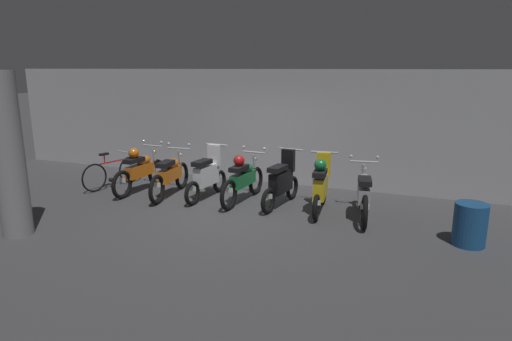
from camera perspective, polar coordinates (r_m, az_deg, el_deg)
The scene contains 12 objects.
ground_plane at distance 9.01m, azimuth -3.45°, elevation -5.35°, with size 80.00×80.00×0.00m, color #424244.
back_wall at distance 11.12m, azimuth 2.16°, elevation 5.77°, with size 16.00×0.30×2.84m, color #ADADB2.
motorbike_slot_0 at distance 10.66m, azimuth -14.92°, elevation 0.11°, with size 0.59×1.95×1.15m.
motorbike_slot_1 at distance 10.15m, azimuth -11.15°, elevation -0.55°, with size 0.59×1.95×1.15m.
motorbike_slot_2 at distance 9.83m, azimuth -6.40°, elevation -0.63°, with size 0.56×1.68×1.18m.
motorbike_slot_3 at distance 9.50m, azimuth -1.68°, elevation -1.03°, with size 0.59×1.95×1.15m.
motorbike_slot_4 at distance 9.24m, azimuth 3.38°, elevation -1.48°, with size 0.56×1.68×1.18m.
motorbike_slot_5 at distance 8.92m, azimuth 8.46°, elevation -1.87°, with size 0.56×1.68×1.18m.
motorbike_slot_6 at distance 8.76m, azimuth 13.89°, elevation -2.91°, with size 0.59×1.94×1.15m.
bicycle at distance 11.27m, azimuth -18.23°, elevation -0.27°, with size 0.57×1.69×0.89m.
support_pillar at distance 8.52m, azimuth -29.65°, elevation 1.70°, with size 0.51×0.51×2.84m, color gray.
trash_bin at distance 8.06m, azimuth 26.19°, elevation -6.34°, with size 0.53×0.53×0.72m, color navy.
Camera 1 is at (3.56, -7.76, 2.88)m, focal length 30.58 mm.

